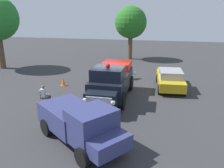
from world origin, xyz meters
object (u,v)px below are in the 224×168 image
object	(u,v)px
lawn_chair_near_truck	(43,96)
oak_tree_left	(131,23)
parked_pickup	(80,122)
traffic_cone	(63,82)
spectator_seated	(45,94)
lawn_chair_by_car	(131,72)
classic_hot_rod	(170,78)
vintage_fire_truck	(111,81)

from	to	relation	value
lawn_chair_near_truck	oak_tree_left	bearing A→B (deg)	-103.34
parked_pickup	lawn_chair_near_truck	xyz separation A→B (m)	(3.65, -3.63, -0.40)
parked_pickup	traffic_cone	distance (m)	8.49
spectator_seated	traffic_cone	bearing A→B (deg)	-84.06
parked_pickup	oak_tree_left	distance (m)	18.88
lawn_chair_by_car	classic_hot_rod	bearing A→B (deg)	150.23
oak_tree_left	vintage_fire_truck	bearing A→B (deg)	91.60
lawn_chair_near_truck	spectator_seated	size ratio (longest dim) A/B	0.79
traffic_cone	vintage_fire_truck	bearing A→B (deg)	155.17
parked_pickup	lawn_chair_near_truck	distance (m)	5.17
oak_tree_left	traffic_cone	bearing A→B (deg)	71.01
lawn_chair_by_car	oak_tree_left	distance (m)	9.05
spectator_seated	oak_tree_left	xyz separation A→B (m)	(-3.42, -14.94, 3.48)
spectator_seated	traffic_cone	xyz separation A→B (m)	(0.40, -3.84, -0.39)
lawn_chair_near_truck	oak_tree_left	xyz separation A→B (m)	(-3.55, -14.97, 3.59)
classic_hot_rod	oak_tree_left	size ratio (longest dim) A/B	0.74
classic_hot_rod	lawn_chair_near_truck	size ratio (longest dim) A/B	4.37
vintage_fire_truck	parked_pickup	distance (m)	5.57
spectator_seated	oak_tree_left	size ratio (longest dim) A/B	0.21
parked_pickup	spectator_seated	bearing A→B (deg)	-46.09
vintage_fire_truck	parked_pickup	xyz separation A→B (m)	(0.26, 5.56, -0.21)
vintage_fire_truck	lawn_chair_by_car	distance (m)	4.90
lawn_chair_near_truck	lawn_chair_by_car	size ratio (longest dim) A/B	1.00
lawn_chair_near_truck	oak_tree_left	world-z (taller)	oak_tree_left
vintage_fire_truck	oak_tree_left	size ratio (longest dim) A/B	0.99
parked_pickup	lawn_chair_near_truck	size ratio (longest dim) A/B	4.78
lawn_chair_near_truck	oak_tree_left	distance (m)	15.80
parked_pickup	oak_tree_left	bearing A→B (deg)	-89.68
lawn_chair_by_car	oak_tree_left	world-z (taller)	oak_tree_left
parked_pickup	lawn_chair_by_car	xyz separation A→B (m)	(-0.98, -10.37, -0.40)
spectator_seated	lawn_chair_by_car	bearing A→B (deg)	-123.93
vintage_fire_truck	lawn_chair_by_car	bearing A→B (deg)	-98.54
parked_pickup	lawn_chair_near_truck	world-z (taller)	parked_pickup
lawn_chair_by_car	spectator_seated	distance (m)	8.08
oak_tree_left	lawn_chair_by_car	bearing A→B (deg)	97.52
spectator_seated	oak_tree_left	world-z (taller)	oak_tree_left
spectator_seated	classic_hot_rod	bearing A→B (deg)	-147.58
lawn_chair_by_car	spectator_seated	xyz separation A→B (m)	(4.51, 6.70, 0.11)
parked_pickup	spectator_seated	size ratio (longest dim) A/B	3.78
parked_pickup	spectator_seated	world-z (taller)	parked_pickup
vintage_fire_truck	lawn_chair_near_truck	xyz separation A→B (m)	(3.92, 1.93, -0.61)
classic_hot_rod	spectator_seated	world-z (taller)	classic_hot_rod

